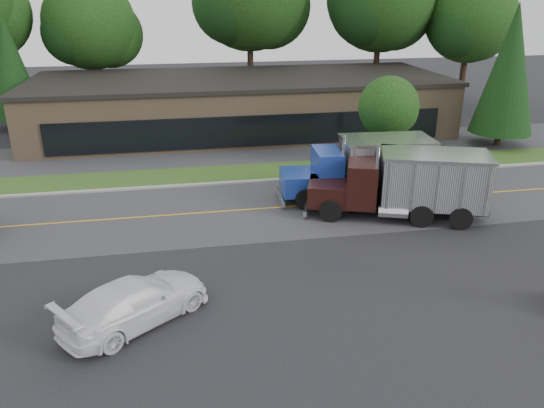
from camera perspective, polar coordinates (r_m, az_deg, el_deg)
The scene contains 16 objects.
ground at distance 19.70m, azimuth 0.66°, elevation -10.63°, with size 140.00×140.00×0.00m, color #303035.
road at distance 27.60m, azimuth -2.93°, elevation -0.66°, with size 60.00×8.00×0.02m, color #535358.
center_line at distance 27.60m, azimuth -2.93°, elevation -0.66°, with size 60.00×0.12×0.01m, color gold.
curb at distance 31.49m, azimuth -3.96°, elevation 2.24°, with size 60.00×0.30×0.12m, color #9E9E99.
grass_verge at distance 33.18m, azimuth -4.33°, elevation 3.27°, with size 60.00×3.40×0.03m, color #31561D.
far_parking at distance 37.93m, azimuth -5.18°, elevation 5.66°, with size 60.00×7.00×0.02m, color #535358.
strip_mall at distance 43.45m, azimuth -3.39°, elevation 10.53°, with size 32.00×12.00×4.00m, color #927759.
tree_far_b at distance 50.89m, azimuth -18.84°, elevation 17.50°, with size 8.35×7.86×11.91m.
tree_far_d at distance 53.07m, azimuth 11.73°, elevation 20.53°, with size 10.59×9.96×15.10m.
tree_far_e at distance 54.77m, azimuth 20.57°, elevation 17.92°, with size 8.75×8.23×12.47m.
evergreen_left at distance 48.29m, azimuth -26.50°, elevation 13.49°, with size 4.26×4.26×9.68m.
evergreen_right at distance 41.72m, azimuth 24.15°, elevation 13.09°, with size 4.40×4.40×9.99m.
tree_verge at distance 34.73m, azimuth 12.47°, elevation 9.91°, with size 4.02×3.79×5.74m.
dump_truck_blue at distance 28.93m, azimuth 9.96°, elevation 3.92°, with size 8.22×3.13×3.36m.
dump_truck_maroon at distance 26.96m, azimuth 14.40°, elevation 2.21°, with size 8.96×5.13×3.36m.
rally_car at distance 18.94m, azimuth -14.47°, elevation -10.09°, with size 2.18×5.37×1.56m, color white.
Camera 1 is at (-3.23, -16.27, 10.62)m, focal length 35.00 mm.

